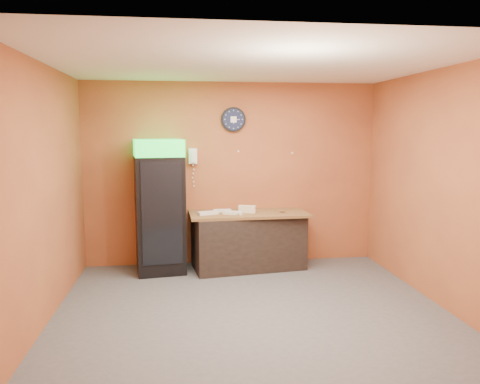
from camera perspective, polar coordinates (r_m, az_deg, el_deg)
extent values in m
plane|color=#47474C|center=(5.64, 1.35, -14.06)|extent=(4.50, 4.50, 0.00)
cube|color=#B25E32|center=(7.26, -0.99, 2.22)|extent=(4.50, 0.02, 2.80)
cube|color=#B25E32|center=(5.42, -22.81, -0.22)|extent=(0.02, 4.00, 2.80)
cube|color=#B25E32|center=(6.05, 22.98, 0.52)|extent=(0.02, 4.00, 2.80)
cube|color=white|center=(5.29, 1.44, 15.41)|extent=(4.50, 4.00, 0.02)
cube|color=black|center=(6.95, -9.75, -2.71)|extent=(0.77, 0.77, 1.70)
cube|color=#19D635|center=(6.84, -9.93, 5.32)|extent=(0.77, 0.77, 0.24)
cube|color=black|center=(6.60, -10.28, -2.62)|extent=(0.56, 0.09, 1.46)
cube|color=black|center=(7.09, 1.03, -6.05)|extent=(1.71, 0.94, 0.81)
cylinder|color=black|center=(7.20, -0.82, 8.83)|extent=(0.38, 0.05, 0.38)
cylinder|color=#0F1433|center=(7.17, -0.80, 8.83)|extent=(0.32, 0.01, 0.32)
cube|color=white|center=(7.17, -0.79, 8.83)|extent=(0.09, 0.00, 0.09)
cube|color=white|center=(7.15, -5.76, 4.37)|extent=(0.13, 0.07, 0.23)
cube|color=white|center=(7.10, -5.75, 4.35)|extent=(0.05, 0.04, 0.19)
cube|color=brown|center=(7.00, 1.03, -2.65)|extent=(1.78, 0.86, 0.04)
cube|color=beige|center=(6.96, 0.89, -2.32)|extent=(0.27, 0.17, 0.05)
cube|color=beige|center=(6.95, 0.89, -1.88)|extent=(0.27, 0.17, 0.05)
cube|color=silver|center=(6.84, -3.93, -2.57)|extent=(0.32, 0.21, 0.04)
cube|color=silver|center=(6.84, -0.84, -2.55)|extent=(0.31, 0.22, 0.04)
cube|color=silver|center=(7.04, -2.19, -2.28)|extent=(0.27, 0.13, 0.04)
cylinder|color=silver|center=(6.97, 1.38, -2.26)|extent=(0.07, 0.07, 0.07)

